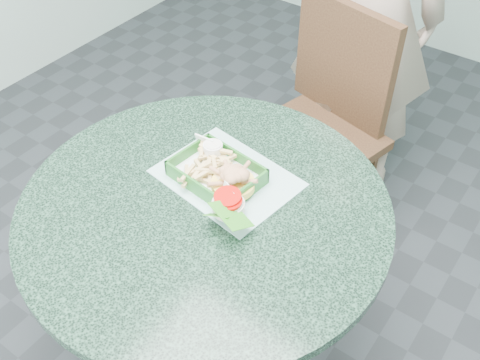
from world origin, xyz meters
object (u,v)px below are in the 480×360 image
Objects in this scene: food_basket at (217,180)px; sauce_ramekin at (210,154)px; dining_chair at (325,112)px; crab_sandwich at (235,182)px; cafe_table at (207,250)px.

sauce_ramekin is (-0.06, 0.05, 0.03)m from food_basket.
dining_chair is 7.91× the size of crab_sandwich.
sauce_ramekin reaches higher than food_basket.
food_basket reaches higher than cafe_table.
cafe_table is 4.26× the size of food_basket.
dining_chair is 0.74m from sauce_ramekin.
food_basket is (-0.03, 0.09, 0.19)m from cafe_table.
sauce_ramekin is (-0.01, -0.69, 0.27)m from dining_chair.
food_basket is at bearing -38.12° from sauce_ramekin.
crab_sandwich reaches higher than sauce_ramekin.
cafe_table is 17.81× the size of sauce_ramekin.
food_basket is at bearing -72.46° from dining_chair.
food_basket is 0.07m from crab_sandwich.
cafe_table is at bearing -57.25° from sauce_ramekin.
crab_sandwich is 2.13× the size of sauce_ramekin.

